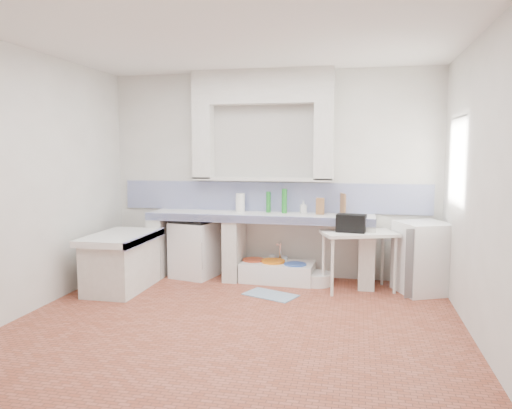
% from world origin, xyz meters
% --- Properties ---
extents(floor, '(4.50, 4.50, 0.00)m').
position_xyz_m(floor, '(0.00, 0.00, 0.00)').
color(floor, '#9F503C').
rests_on(floor, ground).
extents(ceiling, '(4.50, 4.50, 0.00)m').
position_xyz_m(ceiling, '(0.00, 0.00, 2.80)').
color(ceiling, silver).
rests_on(ceiling, ground).
extents(wall_back, '(4.50, 0.00, 4.50)m').
position_xyz_m(wall_back, '(0.00, 2.00, 1.40)').
color(wall_back, silver).
rests_on(wall_back, ground).
extents(wall_front, '(4.50, 0.00, 4.50)m').
position_xyz_m(wall_front, '(0.00, -2.00, 1.40)').
color(wall_front, silver).
rests_on(wall_front, ground).
extents(wall_left, '(0.00, 4.50, 4.50)m').
position_xyz_m(wall_left, '(-2.25, 0.00, 1.40)').
color(wall_left, silver).
rests_on(wall_left, ground).
extents(wall_right, '(0.00, 4.50, 4.50)m').
position_xyz_m(wall_right, '(2.25, 0.00, 1.40)').
color(wall_right, silver).
rests_on(wall_right, ground).
extents(alcove_mass, '(1.90, 0.25, 0.45)m').
position_xyz_m(alcove_mass, '(-0.10, 1.88, 2.58)').
color(alcove_mass, silver).
rests_on(alcove_mass, ground).
extents(window_frame, '(0.35, 0.86, 1.06)m').
position_xyz_m(window_frame, '(2.42, 1.20, 1.60)').
color(window_frame, '#372111').
rests_on(window_frame, ground).
extents(lace_valance, '(0.01, 0.84, 0.24)m').
position_xyz_m(lace_valance, '(2.28, 1.20, 1.98)').
color(lace_valance, white).
rests_on(lace_valance, ground).
extents(counter_slab, '(3.00, 0.60, 0.08)m').
position_xyz_m(counter_slab, '(-0.10, 1.70, 0.86)').
color(counter_slab, white).
rests_on(counter_slab, ground).
extents(counter_lip, '(3.00, 0.04, 0.10)m').
position_xyz_m(counter_lip, '(-0.10, 1.42, 0.86)').
color(counter_lip, navy).
rests_on(counter_lip, ground).
extents(counter_pier_left, '(0.20, 0.55, 0.82)m').
position_xyz_m(counter_pier_left, '(-1.50, 1.70, 0.41)').
color(counter_pier_left, silver).
rests_on(counter_pier_left, ground).
extents(counter_pier_mid, '(0.20, 0.55, 0.82)m').
position_xyz_m(counter_pier_mid, '(-0.45, 1.70, 0.41)').
color(counter_pier_mid, silver).
rests_on(counter_pier_mid, ground).
extents(counter_pier_right, '(0.20, 0.55, 0.82)m').
position_xyz_m(counter_pier_right, '(1.30, 1.70, 0.41)').
color(counter_pier_right, silver).
rests_on(counter_pier_right, ground).
extents(peninsula_top, '(0.70, 1.10, 0.08)m').
position_xyz_m(peninsula_top, '(-1.70, 0.90, 0.66)').
color(peninsula_top, white).
rests_on(peninsula_top, ground).
extents(peninsula_base, '(0.60, 1.00, 0.62)m').
position_xyz_m(peninsula_base, '(-1.70, 0.90, 0.31)').
color(peninsula_base, silver).
rests_on(peninsula_base, ground).
extents(peninsula_lip, '(0.04, 1.10, 0.10)m').
position_xyz_m(peninsula_lip, '(-1.37, 0.90, 0.66)').
color(peninsula_lip, navy).
rests_on(peninsula_lip, ground).
extents(backsplash, '(4.27, 0.03, 0.40)m').
position_xyz_m(backsplash, '(0.00, 1.99, 1.10)').
color(backsplash, navy).
rests_on(backsplash, ground).
extents(stove, '(0.64, 0.63, 0.76)m').
position_xyz_m(stove, '(-1.01, 1.68, 0.38)').
color(stove, white).
rests_on(stove, ground).
extents(sink, '(0.98, 0.56, 0.23)m').
position_xyz_m(sink, '(0.15, 1.68, 0.11)').
color(sink, white).
rests_on(sink, ground).
extents(side_table, '(1.00, 0.76, 0.04)m').
position_xyz_m(side_table, '(1.20, 1.47, 0.37)').
color(side_table, white).
rests_on(side_table, ground).
extents(fridge, '(0.74, 0.74, 0.87)m').
position_xyz_m(fridge, '(1.97, 1.54, 0.43)').
color(fridge, white).
rests_on(fridge, ground).
extents(bucket_red, '(0.39, 0.39, 0.28)m').
position_xyz_m(bucket_red, '(-0.18, 1.71, 0.14)').
color(bucket_red, '#B64021').
rests_on(bucket_red, ground).
extents(bucket_orange, '(0.35, 0.35, 0.29)m').
position_xyz_m(bucket_orange, '(0.10, 1.65, 0.14)').
color(bucket_orange, orange).
rests_on(bucket_orange, ground).
extents(bucket_blue, '(0.34, 0.34, 0.27)m').
position_xyz_m(bucket_blue, '(0.40, 1.58, 0.14)').
color(bucket_blue, '#2D53AD').
rests_on(bucket_blue, ground).
extents(basin_white, '(0.52, 0.52, 0.15)m').
position_xyz_m(basin_white, '(0.68, 1.61, 0.08)').
color(basin_white, white).
rests_on(basin_white, ground).
extents(water_bottle_a, '(0.10, 0.10, 0.32)m').
position_xyz_m(water_bottle_a, '(0.05, 1.85, 0.16)').
color(water_bottle_a, silver).
rests_on(water_bottle_a, ground).
extents(water_bottle_b, '(0.10, 0.10, 0.31)m').
position_xyz_m(water_bottle_b, '(0.22, 1.83, 0.15)').
color(water_bottle_b, silver).
rests_on(water_bottle_b, ground).
extents(black_bag, '(0.38, 0.25, 0.22)m').
position_xyz_m(black_bag, '(1.10, 1.43, 0.85)').
color(black_bag, black).
rests_on(black_bag, side_table).
extents(green_bottle_a, '(0.08, 0.08, 0.28)m').
position_xyz_m(green_bottle_a, '(-0.01, 1.85, 1.04)').
color(green_bottle_a, '#1D7324').
rests_on(green_bottle_a, counter_slab).
extents(green_bottle_b, '(0.08, 0.08, 0.33)m').
position_xyz_m(green_bottle_b, '(0.21, 1.81, 1.06)').
color(green_bottle_b, '#1D7324').
rests_on(green_bottle_b, counter_slab).
extents(knife_block, '(0.11, 0.09, 0.22)m').
position_xyz_m(knife_block, '(0.69, 1.79, 1.01)').
color(knife_block, brown).
rests_on(knife_block, counter_slab).
extents(cutting_board, '(0.08, 0.20, 0.28)m').
position_xyz_m(cutting_board, '(0.99, 1.85, 1.04)').
color(cutting_board, brown).
rests_on(cutting_board, counter_slab).
extents(paper_towel, '(0.15, 0.15, 0.25)m').
position_xyz_m(paper_towel, '(-0.40, 1.85, 1.03)').
color(paper_towel, white).
rests_on(paper_towel, counter_slab).
extents(soap_bottle, '(0.10, 0.10, 0.17)m').
position_xyz_m(soap_bottle, '(0.47, 1.85, 0.99)').
color(soap_bottle, white).
rests_on(soap_bottle, counter_slab).
extents(rug, '(0.71, 0.56, 0.01)m').
position_xyz_m(rug, '(0.17, 1.03, 0.01)').
color(rug, '#3C6891').
rests_on(rug, ground).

